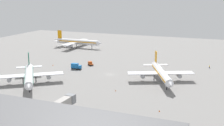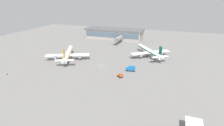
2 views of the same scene
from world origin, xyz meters
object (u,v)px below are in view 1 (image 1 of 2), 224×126
airplane_at_gate (77,42)px  catering_truck (76,66)px  airplane_taxiing (161,73)px  ground_crew_worker (209,67)px  safety_cone_mid_apron (115,90)px  safety_cone_far_side (159,111)px  safety_cone_near_gate (53,65)px  airplane_distant (29,75)px  baggage_tug (90,64)px

airplane_at_gate → catering_truck: (30.83, -58.52, -2.88)m
airplane_taxiing → ground_crew_worker: airplane_taxiing is taller
airplane_at_gate → safety_cone_mid_apron: 106.25m
airplane_taxiing → ground_crew_worker: (19.52, 35.02, -3.45)m
ground_crew_worker → catering_truck: bearing=-3.7°
safety_cone_mid_apron → safety_cone_far_side: size_ratio=1.00×
airplane_at_gate → airplane_taxiing: 101.76m
airplane_at_gate → ground_crew_worker: 102.77m
airplane_at_gate → safety_cone_near_gate: size_ratio=68.80×
ground_crew_worker → safety_cone_far_side: 71.64m
airplane_at_gate → airplane_distant: (24.00, -90.04, -0.28)m
baggage_tug → safety_cone_near_gate: size_ratio=6.25×
airplane_taxiing → baggage_tug: (-44.62, 16.46, -3.15)m
safety_cone_near_gate → ground_crew_worker: bearing=17.8°
airplane_distant → safety_cone_near_gate: 35.50m
airplane_taxiing → catering_truck: 48.53m
catering_truck → safety_cone_mid_apron: (33.15, -26.20, -1.40)m
airplane_taxiing → safety_cone_near_gate: 65.15m
catering_truck → safety_cone_near_gate: 16.63m
airplane_distant → ground_crew_worker: (74.48, 60.88, -3.45)m
baggage_tug → airplane_distant: bearing=113.6°
catering_truck → safety_cone_near_gate: (-16.39, 2.44, -1.40)m
airplane_taxiing → baggage_tug: size_ratio=9.78×
safety_cone_near_gate → baggage_tug: bearing=22.8°
airplane_at_gate → airplane_distant: airplane_at_gate is taller
baggage_tug → safety_cone_far_side: bearing=172.3°
airplane_distant → safety_cone_far_side: airplane_distant is taller
ground_crew_worker → safety_cone_near_gate: size_ratio=2.78×
catering_truck → safety_cone_near_gate: size_ratio=9.66×
airplane_taxiing → airplane_at_gate: bearing=-153.2°
airplane_taxiing → safety_cone_mid_apron: (-14.98, -20.54, -4.00)m
baggage_tug → safety_cone_mid_apron: bearing=166.1°
airplane_distant → ground_crew_worker: 96.26m
baggage_tug → ground_crew_worker: bearing=-126.5°
airplane_distant → safety_cone_near_gate: airplane_distant is taller
baggage_tug → safety_cone_mid_apron: size_ratio=6.25×
safety_cone_far_side → airplane_taxiing: bearing=101.5°
safety_cone_far_side → ground_crew_worker: bearing=80.1°
baggage_tug → ground_crew_worker: (64.14, 18.57, -0.31)m
baggage_tug → safety_cone_near_gate: (-19.90, -8.35, -0.86)m
safety_cone_near_gate → safety_cone_far_side: bearing=-31.3°
baggage_tug → ground_crew_worker: baggage_tug is taller
airplane_distant → baggage_tug: airplane_distant is taller
ground_crew_worker → airplane_distant: bearing=12.1°
safety_cone_near_gate → safety_cone_far_side: size_ratio=1.00×
catering_truck → airplane_taxiing: bearing=-14.0°
airplane_taxiing → safety_cone_near_gate: size_ratio=61.16×
airplane_taxiing → airplane_distant: bearing=-88.9°
airplane_at_gate → airplane_taxiing: (78.96, -64.18, -0.27)m
ground_crew_worker → safety_cone_near_gate: (-84.04, -26.92, -0.55)m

